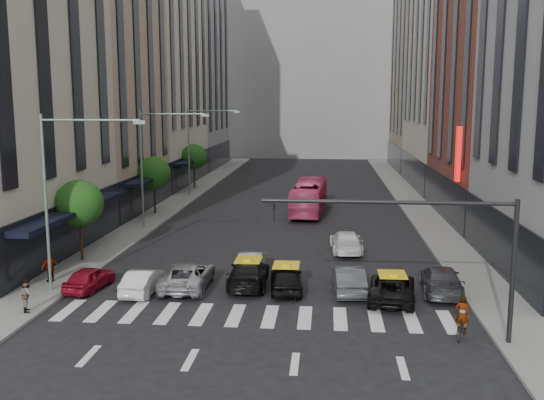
% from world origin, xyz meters
% --- Properties ---
extents(ground, '(160.00, 160.00, 0.00)m').
position_xyz_m(ground, '(0.00, 0.00, 0.00)').
color(ground, black).
rests_on(ground, ground).
extents(sidewalk_left, '(3.00, 96.00, 0.15)m').
position_xyz_m(sidewalk_left, '(-11.50, 30.00, 0.07)').
color(sidewalk_left, slate).
rests_on(sidewalk_left, ground).
extents(sidewalk_right, '(3.00, 96.00, 0.15)m').
position_xyz_m(sidewalk_right, '(11.50, 30.00, 0.07)').
color(sidewalk_right, slate).
rests_on(sidewalk_right, ground).
extents(building_left_b, '(8.00, 16.00, 24.00)m').
position_xyz_m(building_left_b, '(-17.00, 28.00, 12.00)').
color(building_left_b, tan).
rests_on(building_left_b, ground).
extents(building_left_c, '(8.00, 20.00, 36.00)m').
position_xyz_m(building_left_c, '(-17.00, 46.00, 18.00)').
color(building_left_c, beige).
rests_on(building_left_c, ground).
extents(building_left_d, '(8.00, 18.00, 30.00)m').
position_xyz_m(building_left_d, '(-17.00, 65.00, 15.00)').
color(building_left_d, gray).
rests_on(building_left_d, ground).
extents(building_right_b, '(8.00, 18.00, 26.00)m').
position_xyz_m(building_right_b, '(17.00, 27.00, 13.00)').
color(building_right_b, brown).
rests_on(building_right_b, ground).
extents(building_right_c, '(8.00, 20.00, 40.00)m').
position_xyz_m(building_right_c, '(17.00, 46.00, 20.00)').
color(building_right_c, beige).
rests_on(building_right_c, ground).
extents(building_right_d, '(8.00, 18.00, 28.00)m').
position_xyz_m(building_right_d, '(17.00, 65.00, 14.00)').
color(building_right_d, tan).
rests_on(building_right_d, ground).
extents(building_far, '(30.00, 10.00, 36.00)m').
position_xyz_m(building_far, '(0.00, 85.00, 18.00)').
color(building_far, gray).
rests_on(building_far, ground).
extents(tree_near, '(2.88, 2.88, 4.95)m').
position_xyz_m(tree_near, '(-11.80, 10.00, 3.65)').
color(tree_near, black).
rests_on(tree_near, sidewalk_left).
extents(tree_mid, '(2.88, 2.88, 4.95)m').
position_xyz_m(tree_mid, '(-11.80, 26.00, 3.65)').
color(tree_mid, black).
rests_on(tree_mid, sidewalk_left).
extents(tree_far, '(2.88, 2.88, 4.95)m').
position_xyz_m(tree_far, '(-11.80, 42.00, 3.65)').
color(tree_far, black).
rests_on(tree_far, sidewalk_left).
extents(streetlamp_near, '(5.38, 0.25, 9.00)m').
position_xyz_m(streetlamp_near, '(-10.04, 4.00, 5.90)').
color(streetlamp_near, gray).
rests_on(streetlamp_near, sidewalk_left).
extents(streetlamp_mid, '(5.38, 0.25, 9.00)m').
position_xyz_m(streetlamp_mid, '(-10.04, 20.00, 5.90)').
color(streetlamp_mid, gray).
rests_on(streetlamp_mid, sidewalk_left).
extents(streetlamp_far, '(5.38, 0.25, 9.00)m').
position_xyz_m(streetlamp_far, '(-10.04, 36.00, 5.90)').
color(streetlamp_far, gray).
rests_on(streetlamp_far, sidewalk_left).
extents(traffic_signal, '(10.10, 0.20, 6.00)m').
position_xyz_m(traffic_signal, '(7.69, -1.00, 4.47)').
color(traffic_signal, black).
rests_on(traffic_signal, ground).
extents(liberty_sign, '(0.30, 0.70, 4.00)m').
position_xyz_m(liberty_sign, '(12.60, 20.00, 6.00)').
color(liberty_sign, red).
rests_on(liberty_sign, ground).
extents(car_red, '(1.89, 3.78, 1.24)m').
position_xyz_m(car_red, '(-9.20, 4.67, 0.62)').
color(car_red, maroon).
rests_on(car_red, ground).
extents(car_white_front, '(1.50, 3.89, 1.26)m').
position_xyz_m(car_white_front, '(-6.20, 4.37, 0.63)').
color(car_white_front, silver).
rests_on(car_white_front, ground).
extents(car_silver, '(2.37, 5.02, 1.39)m').
position_xyz_m(car_silver, '(-4.13, 5.38, 0.69)').
color(car_silver, '#A8A8AD').
rests_on(car_silver, ground).
extents(taxi_left, '(2.15, 4.98, 1.43)m').
position_xyz_m(taxi_left, '(-0.98, 6.04, 0.71)').
color(taxi_left, black).
rests_on(taxi_left, ground).
extents(taxi_center, '(1.98, 4.18, 1.38)m').
position_xyz_m(taxi_center, '(1.09, 5.31, 0.69)').
color(taxi_center, black).
rests_on(taxi_center, ground).
extents(car_grey_mid, '(1.76, 4.39, 1.42)m').
position_xyz_m(car_grey_mid, '(4.30, 5.43, 0.71)').
color(car_grey_mid, '#404448').
rests_on(car_grey_mid, ground).
extents(taxi_right, '(2.76, 4.96, 1.31)m').
position_xyz_m(taxi_right, '(6.39, 4.32, 0.66)').
color(taxi_right, black).
rests_on(taxi_right, ground).
extents(car_grey_curb, '(2.34, 5.01, 1.41)m').
position_xyz_m(car_grey_curb, '(9.00, 5.72, 0.71)').
color(car_grey_curb, '#37383E').
rests_on(car_grey_curb, ground).
extents(car_row2_left, '(1.51, 3.92, 1.27)m').
position_xyz_m(car_row2_left, '(-1.11, 8.60, 0.64)').
color(car_row2_left, '#A3A4A9').
rests_on(car_row2_left, ground).
extents(car_row2_right, '(2.20, 4.83, 1.37)m').
position_xyz_m(car_row2_right, '(4.44, 14.09, 0.69)').
color(car_row2_right, white).
rests_on(car_row2_right, ground).
extents(bus, '(3.07, 10.55, 2.90)m').
position_xyz_m(bus, '(1.59, 27.94, 1.45)').
color(bus, '#D33E6F').
rests_on(bus, ground).
extents(motorcycle, '(1.12, 1.68, 0.83)m').
position_xyz_m(motorcycle, '(8.77, -0.38, 0.42)').
color(motorcycle, black).
rests_on(motorcycle, ground).
extents(rider, '(0.68, 0.58, 1.60)m').
position_xyz_m(rider, '(8.77, -0.38, 1.63)').
color(rider, gray).
rests_on(rider, motorcycle).
extents(pedestrian_near, '(0.85, 0.94, 1.57)m').
position_xyz_m(pedestrian_near, '(-10.58, 0.80, 0.93)').
color(pedestrian_near, gray).
rests_on(pedestrian_near, sidewalk_left).
extents(pedestrian_far, '(0.94, 0.93, 1.59)m').
position_xyz_m(pedestrian_far, '(-11.64, 5.37, 0.95)').
color(pedestrian_far, gray).
rests_on(pedestrian_far, sidewalk_left).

